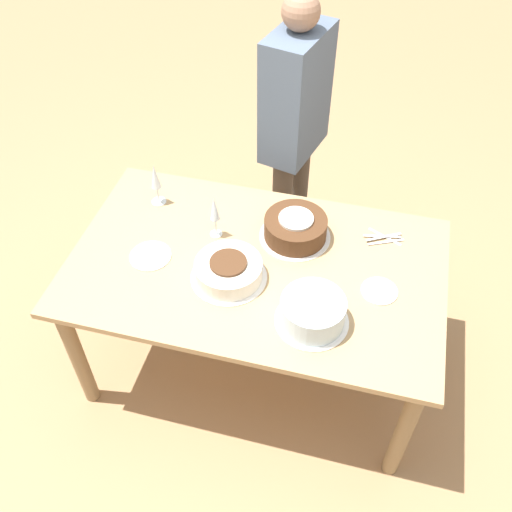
{
  "coord_description": "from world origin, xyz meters",
  "views": [
    {
      "loc": [
        -0.42,
        1.62,
        2.56
      ],
      "look_at": [
        0.0,
        0.0,
        0.79
      ],
      "focal_mm": 40.0,
      "sensor_mm": 36.0,
      "label": 1
    }
  ],
  "objects": [
    {
      "name": "person_cutting",
      "position": [
        0.01,
        -0.83,
        0.95
      ],
      "size": [
        0.31,
        0.44,
        1.58
      ],
      "rotation": [
        0.0,
        0.0,
        1.33
      ],
      "color": "#4C4238",
      "rests_on": "ground_plane"
    },
    {
      "name": "cake_front_chocolate",
      "position": [
        -0.13,
        -0.21,
        0.79
      ],
      "size": [
        0.32,
        0.32,
        0.12
      ],
      "color": "white",
      "rests_on": "dining_table"
    },
    {
      "name": "dessert_plate_right",
      "position": [
        0.46,
        0.07,
        0.74
      ],
      "size": [
        0.18,
        0.18,
        0.01
      ],
      "color": "silver",
      "rests_on": "dining_table"
    },
    {
      "name": "cake_back_decorated",
      "position": [
        -0.29,
        0.25,
        0.8
      ],
      "size": [
        0.3,
        0.3,
        0.12
      ],
      "color": "white",
      "rests_on": "dining_table"
    },
    {
      "name": "wine_glass_far",
      "position": [
        0.22,
        -0.13,
        0.89
      ],
      "size": [
        0.06,
        0.06,
        0.22
      ],
      "color": "silver",
      "rests_on": "dining_table"
    },
    {
      "name": "cake_center_white",
      "position": [
        0.09,
        0.1,
        0.78
      ],
      "size": [
        0.32,
        0.32,
        0.1
      ],
      "color": "white",
      "rests_on": "dining_table"
    },
    {
      "name": "dining_table",
      "position": [
        0.0,
        0.0,
        0.64
      ],
      "size": [
        1.62,
        0.98,
        0.74
      ],
      "color": "tan",
      "rests_on": "ground_plane"
    },
    {
      "name": "dessert_plate_left",
      "position": [
        -0.54,
        0.02,
        0.74
      ],
      "size": [
        0.15,
        0.15,
        0.01
      ],
      "color": "silver",
      "rests_on": "dining_table"
    },
    {
      "name": "wine_glass_near",
      "position": [
        0.56,
        -0.28,
        0.88
      ],
      "size": [
        0.07,
        0.07,
        0.22
      ],
      "color": "silver",
      "rests_on": "dining_table"
    },
    {
      "name": "fork_pile",
      "position": [
        -0.52,
        -0.29,
        0.74
      ],
      "size": [
        0.18,
        0.12,
        0.01
      ],
      "color": "silver",
      "rests_on": "dining_table"
    },
    {
      "name": "ground_plane",
      "position": [
        0.0,
        0.0,
        0.0
      ],
      "size": [
        12.0,
        12.0,
        0.0
      ],
      "primitive_type": "plane",
      "color": "#A87F56"
    }
  ]
}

